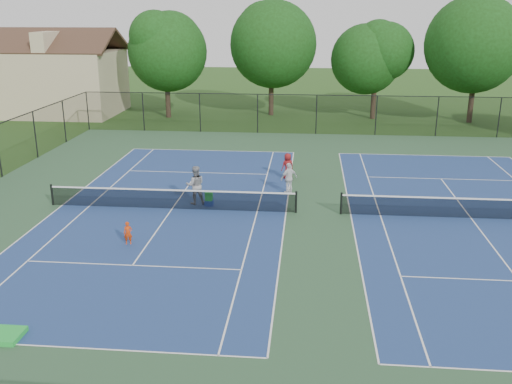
# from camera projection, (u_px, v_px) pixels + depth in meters

# --- Properties ---
(ground) EXTENTS (140.00, 140.00, 0.00)m
(ground) POSITION_uv_depth(u_px,v_px,m) (318.00, 214.00, 26.81)
(ground) COLOR #234716
(ground) RESTS_ON ground
(court_pad) EXTENTS (36.00, 36.00, 0.01)m
(court_pad) POSITION_uv_depth(u_px,v_px,m) (318.00, 213.00, 26.81)
(court_pad) COLOR #2E5234
(court_pad) RESTS_ON ground
(tennis_court_left) EXTENTS (12.00, 23.83, 1.07)m
(tennis_court_left) POSITION_uv_depth(u_px,v_px,m) (172.00, 207.00, 27.40)
(tennis_court_left) COLOR navy
(tennis_court_left) RESTS_ON ground
(tennis_court_right) EXTENTS (12.00, 23.83, 1.07)m
(tennis_court_right) POSITION_uv_depth(u_px,v_px,m) (471.00, 216.00, 26.16)
(tennis_court_right) COLOR navy
(tennis_court_right) RESTS_ON ground
(perimeter_fence) EXTENTS (36.08, 36.08, 3.02)m
(perimeter_fence) POSITION_uv_depth(u_px,v_px,m) (319.00, 181.00, 26.32)
(perimeter_fence) COLOR black
(perimeter_fence) RESTS_ON ground
(tree_back_a) EXTENTS (6.80, 6.80, 9.15)m
(tree_back_a) POSITION_uv_depth(u_px,v_px,m) (165.00, 47.00, 48.86)
(tree_back_a) COLOR #2D2116
(tree_back_a) RESTS_ON ground
(tree_back_b) EXTENTS (7.60, 7.60, 10.03)m
(tree_back_b) POSITION_uv_depth(u_px,v_px,m) (272.00, 40.00, 49.79)
(tree_back_b) COLOR #2D2116
(tree_back_b) RESTS_ON ground
(tree_back_c) EXTENTS (6.00, 6.00, 8.40)m
(tree_back_c) POSITION_uv_depth(u_px,v_px,m) (376.00, 55.00, 48.39)
(tree_back_c) COLOR #2D2116
(tree_back_c) RESTS_ON ground
(tree_back_d) EXTENTS (7.80, 7.80, 10.37)m
(tree_back_d) POSITION_uv_depth(u_px,v_px,m) (478.00, 39.00, 46.32)
(tree_back_d) COLOR #2D2116
(tree_back_d) RESTS_ON ground
(clapboard_house) EXTENTS (10.80, 8.10, 7.65)m
(clapboard_house) POSITION_uv_depth(u_px,v_px,m) (61.00, 80.00, 51.60)
(clapboard_house) COLOR tan
(clapboard_house) RESTS_ON ground
(child_player) EXTENTS (0.40, 0.31, 0.96)m
(child_player) POSITION_uv_depth(u_px,v_px,m) (128.00, 233.00, 23.18)
(child_player) COLOR red
(child_player) RESTS_ON ground
(instructor) EXTENTS (1.10, 0.96, 1.93)m
(instructor) POSITION_uv_depth(u_px,v_px,m) (195.00, 185.00, 27.88)
(instructor) COLOR gray
(instructor) RESTS_ON ground
(bystander_a) EXTENTS (1.02, 0.88, 1.64)m
(bystander_a) POSITION_uv_depth(u_px,v_px,m) (289.00, 178.00, 29.50)
(bystander_a) COLOR white
(bystander_a) RESTS_ON ground
(bystander_c) EXTENTS (0.85, 0.76, 1.47)m
(bystander_c) POSITION_uv_depth(u_px,v_px,m) (288.00, 166.00, 32.12)
(bystander_c) COLOR maroon
(bystander_c) RESTS_ON ground
(ball_crate) EXTENTS (0.42, 0.34, 0.28)m
(ball_crate) POSITION_uv_depth(u_px,v_px,m) (209.00, 203.00, 27.84)
(ball_crate) COLOR #16379A
(ball_crate) RESTS_ON ground
(ball_hopper) EXTENTS (0.36, 0.30, 0.44)m
(ball_hopper) POSITION_uv_depth(u_px,v_px,m) (209.00, 196.00, 27.73)
(ball_hopper) COLOR green
(ball_hopper) RESTS_ON ball_crate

